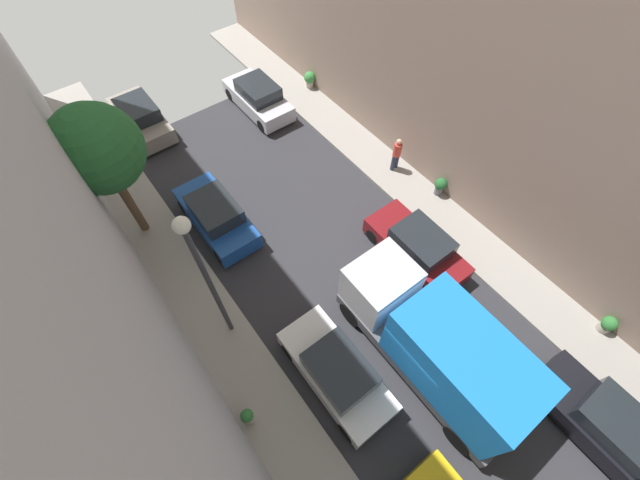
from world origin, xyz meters
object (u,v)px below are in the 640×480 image
Objects in this scene: parked_car_left_4 at (216,216)px; parked_car_left_3 at (337,372)px; parked_car_right_3 at (417,247)px; delivery_truck at (438,346)px; pedestrian at (397,153)px; lamp_post at (203,270)px; potted_plant_3 at (440,185)px; potted_plant_1 at (248,417)px; street_tree_0 at (97,150)px; potted_plant_0 at (608,324)px; potted_plant_5 at (310,79)px; parked_car_left_5 at (140,118)px; parked_car_right_2 at (607,425)px; parked_car_right_4 at (258,97)px.

parked_car_left_3 is at bearing -90.00° from parked_car_left_4.
parked_car_left_3 is at bearing -161.29° from parked_car_right_3.
delivery_truck is 8.96m from pedestrian.
parked_car_left_4 is 0.65× the size of lamp_post.
parked_car_left_4 reaches higher than potted_plant_3.
lamp_post is at bearing 70.04° from potted_plant_1.
delivery_truck is 12.45m from street_tree_0.
potted_plant_0 is 0.87× the size of potted_plant_5.
parked_car_left_5 is 2.44× the size of pedestrian.
parked_car_left_3 is 1.00× the size of parked_car_left_4.
lamp_post reaches higher than delivery_truck.
street_tree_0 reaches higher than parked_car_right_3.
pedestrian reaches higher than parked_car_right_3.
parked_car_left_3 is at bearing -62.02° from lamp_post.
parked_car_left_3 is 0.64× the size of delivery_truck.
potted_plant_1 is at bearing 156.49° from potted_plant_0.
street_tree_0 is 6.79× the size of potted_plant_3.
delivery_truck reaches higher than parked_car_right_2.
parked_car_right_2 is 12.62m from lamp_post.
potted_plant_3 is at bearing 90.21° from potted_plant_0.
potted_plant_3 is at bearing -0.44° from lamp_post.
parked_car_right_4 is 0.65× the size of lamp_post.
potted_plant_1 is (-5.67, 2.08, -1.22)m from delivery_truck.
potted_plant_0 is at bearing -66.70° from parked_car_left_5.
parked_car_left_3 is at bearing 131.62° from parked_car_right_2.
parked_car_right_2 reaches higher than potted_plant_3.
pedestrian is at bearing 57.06° from parked_car_right_3.
potted_plant_0 is at bearing 28.92° from parked_car_right_2.
parked_car_right_4 is at bearing 24.89° from street_tree_0.
parked_car_right_3 is at bearing -90.00° from parked_car_right_4.
potted_plant_3 is 0.13× the size of lamp_post.
lamp_post is at bearing 127.09° from parked_car_right_2.
lamp_post reaches higher than potted_plant_0.
street_tree_0 is 18.15m from potted_plant_0.
parked_car_left_5 is 1.00× the size of parked_car_right_2.
parked_car_right_2 is 0.71× the size of street_tree_0.
potted_plant_1 is (-8.37, -12.57, -0.15)m from parked_car_right_4.
parked_car_left_4 is 1.00× the size of parked_car_right_3.
delivery_truck reaches higher than parked_car_left_4.
parked_car_left_3 and parked_car_right_4 have the same top height.
parked_car_right_4 is 7.85m from pedestrian.
pedestrian is 0.29× the size of street_tree_0.
lamp_post is at bearing -137.90° from potted_plant_5.
parked_car_left_4 and parked_car_right_3 have the same top height.
potted_plant_5 is at bearing 31.11° from parked_car_left_4.
delivery_truck is at bearing -28.34° from parked_car_left_3.
parked_car_right_3 is at bearing -48.06° from parked_car_left_4.
street_tree_0 is 12.16m from potted_plant_5.
potted_plant_0 is (0.54, -10.14, -0.52)m from pedestrian.
parked_car_left_4 is 9.51m from potted_plant_3.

